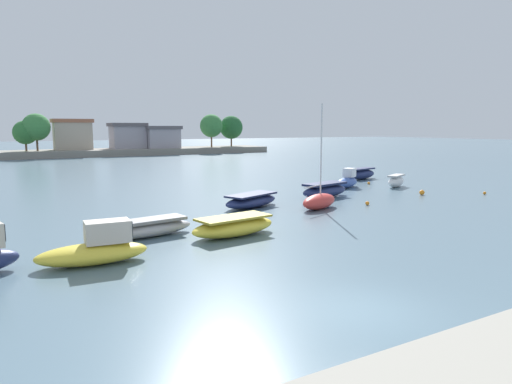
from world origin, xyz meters
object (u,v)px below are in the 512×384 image
at_px(mooring_buoy_1, 367,203).
at_px(mooring_buoy_3, 485,193).
at_px(moored_boat_2, 149,228).
at_px(moored_boat_8, 396,181).
at_px(moored_boat_3, 234,226).
at_px(moored_boat_6, 325,190).
at_px(moored_boat_9, 362,174).
at_px(mooring_buoy_0, 369,183).
at_px(moored_boat_5, 319,201).
at_px(moored_boat_4, 251,201).
at_px(mooring_buoy_2, 422,192).
at_px(moored_boat_7, 347,181).
at_px(moored_boat_1, 96,249).

bearing_deg(mooring_buoy_1, mooring_buoy_3, -3.95).
distance_m(moored_boat_2, moored_boat_8, 27.25).
bearing_deg(moored_boat_3, moored_boat_6, 25.22).
bearing_deg(moored_boat_8, moored_boat_2, 171.48).
relative_size(moored_boat_9, mooring_buoy_0, 17.76).
xyz_separation_m(moored_boat_9, mooring_buoy_1, (-11.47, -13.02, -0.43)).
height_order(moored_boat_9, mooring_buoy_3, moored_boat_9).
xyz_separation_m(mooring_buoy_0, mooring_buoy_3, (3.45, -9.99, -0.01)).
bearing_deg(moored_boat_9, moored_boat_3, -159.46).
height_order(moored_boat_3, moored_boat_6, moored_boat_6).
bearing_deg(moored_boat_3, moored_boat_8, 15.93).
relative_size(moored_boat_8, moored_boat_9, 0.73).
height_order(moored_boat_5, mooring_buoy_0, moored_boat_5).
distance_m(moored_boat_6, mooring_buoy_1, 4.60).
height_order(moored_boat_3, mooring_buoy_3, moored_boat_3).
xyz_separation_m(moored_boat_4, mooring_buoy_2, (15.12, -1.89, -0.25)).
bearing_deg(mooring_buoy_3, moored_boat_3, -173.63).
bearing_deg(moored_boat_7, mooring_buoy_1, -147.28).
distance_m(moored_boat_3, moored_boat_4, 8.69).
distance_m(moored_boat_1, moored_boat_8, 31.57).
distance_m(moored_boat_5, mooring_buoy_0, 15.41).
bearing_deg(moored_boat_8, mooring_buoy_3, -94.84).
height_order(moored_boat_1, moored_boat_3, moored_boat_1).
bearing_deg(moored_boat_7, moored_boat_2, 179.83).
bearing_deg(mooring_buoy_0, moored_boat_9, 55.80).
xyz_separation_m(mooring_buoy_0, mooring_buoy_2, (-1.33, -7.60, 0.08)).
relative_size(mooring_buoy_1, mooring_buoy_3, 1.16).
distance_m(mooring_buoy_1, mooring_buoy_3, 12.32).
height_order(moored_boat_5, mooring_buoy_2, moored_boat_5).
bearing_deg(mooring_buoy_3, moored_boat_5, 175.16).
xyz_separation_m(moored_boat_9, mooring_buoy_3, (0.82, -13.87, -0.45)).
bearing_deg(mooring_buoy_3, moored_boat_8, 110.64).
bearing_deg(mooring_buoy_2, mooring_buoy_0, 80.04).
xyz_separation_m(moored_boat_2, mooring_buoy_2, (23.99, 3.15, -0.22)).
height_order(moored_boat_4, mooring_buoy_1, moored_boat_4).
distance_m(moored_boat_1, mooring_buoy_0, 32.03).
height_order(mooring_buoy_0, mooring_buoy_2, mooring_buoy_2).
bearing_deg(moored_boat_2, mooring_buoy_1, -2.85).
height_order(moored_boat_9, mooring_buoy_0, moored_boat_9).
height_order(moored_boat_1, mooring_buoy_0, moored_boat_1).
distance_m(moored_boat_7, mooring_buoy_1, 9.90).
bearing_deg(moored_boat_1, moored_boat_9, 33.97).
bearing_deg(moored_boat_4, mooring_buoy_1, -45.94).
xyz_separation_m(moored_boat_2, mooring_buoy_3, (28.78, 0.75, -0.31)).
height_order(moored_boat_7, mooring_buoy_2, moored_boat_7).
height_order(moored_boat_1, moored_boat_2, moored_boat_1).
xyz_separation_m(mooring_buoy_1, mooring_buoy_3, (12.29, -0.85, -0.02)).
bearing_deg(moored_boat_3, mooring_buoy_3, -1.87).
bearing_deg(mooring_buoy_3, mooring_buoy_2, 153.38).
distance_m(moored_boat_6, mooring_buoy_0, 10.16).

